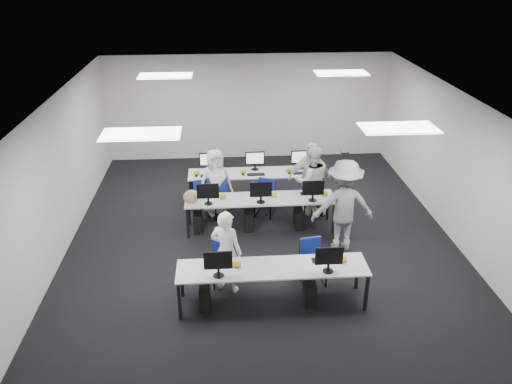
{
  "coord_description": "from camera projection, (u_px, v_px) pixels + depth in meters",
  "views": [
    {
      "loc": [
        -0.78,
        -9.32,
        5.46
      ],
      "look_at": [
        -0.11,
        -0.04,
        1.0
      ],
      "focal_mm": 35.0,
      "sensor_mm": 36.0,
      "label": 1
    }
  ],
  "objects": [
    {
      "name": "student_0",
      "position": [
        226.0,
        252.0,
        8.65
      ],
      "size": [
        0.68,
        0.58,
        1.57
      ],
      "primitive_type": "imported",
      "rotation": [
        0.0,
        0.0,
        2.71
      ],
      "color": "white",
      "rests_on": "ground"
    },
    {
      "name": "desk_front",
      "position": [
        273.0,
        270.0,
        8.34
      ],
      "size": [
        3.2,
        0.7,
        0.73
      ],
      "color": "silver",
      "rests_on": "ground"
    },
    {
      "name": "chair_1",
      "position": [
        312.0,
        269.0,
        9.07
      ],
      "size": [
        0.49,
        0.52,
        0.84
      ],
      "rotation": [
        0.0,
        0.0,
        0.19
      ],
      "color": "navy",
      "rests_on": "ground"
    },
    {
      "name": "chair_4",
      "position": [
        312.0,
        201.0,
        11.54
      ],
      "size": [
        0.47,
        0.51,
        0.92
      ],
      "rotation": [
        0.0,
        0.0,
        -0.04
      ],
      "color": "navy",
      "rests_on": "ground"
    },
    {
      "name": "equipment_back",
      "position": [
        263.0,
        186.0,
        12.11
      ],
      "size": [
        2.91,
        0.41,
        1.19
      ],
      "color": "white",
      "rests_on": "desk_back"
    },
    {
      "name": "chair_7",
      "position": [
        310.0,
        198.0,
        11.68
      ],
      "size": [
        0.47,
        0.5,
        0.88
      ],
      "rotation": [
        0.0,
        0.0,
        0.09
      ],
      "color": "navy",
      "rests_on": "ground"
    },
    {
      "name": "student_3",
      "position": [
        309.0,
        178.0,
        11.34
      ],
      "size": [
        1.03,
        0.52,
        1.69
      ],
      "primitive_type": "imported",
      "rotation": [
        0.0,
        0.0,
        0.11
      ],
      "color": "white",
      "rests_on": "ground"
    },
    {
      "name": "student_1",
      "position": [
        312.0,
        181.0,
        11.27
      ],
      "size": [
        0.83,
        0.67,
        1.63
      ],
      "primitive_type": "imported",
      "rotation": [
        0.0,
        0.0,
        3.21
      ],
      "color": "white",
      "rests_on": "ground"
    },
    {
      "name": "chair_3",
      "position": [
        265.0,
        204.0,
        11.45
      ],
      "size": [
        0.54,
        0.56,
        0.83
      ],
      "rotation": [
        0.0,
        0.0,
        -0.35
      ],
      "color": "navy",
      "rests_on": "ground"
    },
    {
      "name": "handbag",
      "position": [
        191.0,
        196.0,
        10.42
      ],
      "size": [
        0.38,
        0.28,
        0.29
      ],
      "primitive_type": "ellipsoid",
      "rotation": [
        0.0,
        0.0,
        0.16
      ],
      "color": "tan",
      "rests_on": "desk_mid"
    },
    {
      "name": "equipment_mid",
      "position": [
        251.0,
        214.0,
        10.79
      ],
      "size": [
        2.91,
        0.41,
        1.19
      ],
      "color": "white",
      "rests_on": "desk_mid"
    },
    {
      "name": "chair_0",
      "position": [
        224.0,
        270.0,
        9.06
      ],
      "size": [
        0.42,
        0.46,
        0.85
      ],
      "rotation": [
        0.0,
        0.0,
        -0.0
      ],
      "color": "navy",
      "rests_on": "ground"
    },
    {
      "name": "chair_6",
      "position": [
        261.0,
        201.0,
        11.59
      ],
      "size": [
        0.5,
        0.52,
        0.81
      ],
      "rotation": [
        0.0,
        0.0,
        -0.27
      ],
      "color": "navy",
      "rests_on": "ground"
    },
    {
      "name": "chair_2",
      "position": [
        205.0,
        207.0,
        11.29
      ],
      "size": [
        0.53,
        0.56,
        0.88
      ],
      "rotation": [
        0.0,
        0.0,
        0.25
      ],
      "color": "navy",
      "rests_on": "ground"
    },
    {
      "name": "ceiling_panels",
      "position": [
        261.0,
        97.0,
        9.5
      ],
      "size": [
        5.2,
        4.6,
        0.02
      ],
      "color": "white",
      "rests_on": "room"
    },
    {
      "name": "student_2",
      "position": [
        216.0,
        183.0,
        11.28
      ],
      "size": [
        0.87,
        0.7,
        1.56
      ],
      "primitive_type": "imported",
      "rotation": [
        0.0,
        0.0,
        0.3
      ],
      "color": "white",
      "rests_on": "ground"
    },
    {
      "name": "chair_5",
      "position": [
        217.0,
        200.0,
        11.54
      ],
      "size": [
        0.54,
        0.57,
        0.96
      ],
      "rotation": [
        0.0,
        0.0,
        0.14
      ],
      "color": "navy",
      "rests_on": "ground"
    },
    {
      "name": "photographer",
      "position": [
        343.0,
        206.0,
        9.85
      ],
      "size": [
        1.24,
        0.72,
        1.92
      ],
      "primitive_type": "imported",
      "rotation": [
        0.0,
        0.0,
        3.15
      ],
      "color": "slate",
      "rests_on": "ground"
    },
    {
      "name": "desk_back",
      "position": [
        255.0,
        174.0,
        11.94
      ],
      "size": [
        3.2,
        0.7,
        0.73
      ],
      "color": "silver",
      "rests_on": "ground"
    },
    {
      "name": "dslr_camera",
      "position": [
        345.0,
        154.0,
        9.57
      ],
      "size": [
        0.14,
        0.18,
        0.1
      ],
      "primitive_type": "cube",
      "rotation": [
        0.0,
        0.0,
        3.15
      ],
      "color": "black",
      "rests_on": "photographer"
    },
    {
      "name": "equipment_front",
      "position": [
        261.0,
        287.0,
        8.45
      ],
      "size": [
        2.51,
        0.41,
        1.19
      ],
      "color": "#0D36B3",
      "rests_on": "desk_front"
    },
    {
      "name": "room",
      "position": [
        261.0,
        169.0,
        10.15
      ],
      "size": [
        9.0,
        9.02,
        3.0
      ],
      "color": "black",
      "rests_on": "ground"
    },
    {
      "name": "desk_mid",
      "position": [
        260.0,
        200.0,
        10.68
      ],
      "size": [
        3.2,
        0.7,
        0.73
      ],
      "color": "silver",
      "rests_on": "ground"
    }
  ]
}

